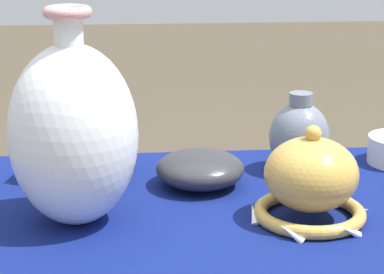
{
  "coord_description": "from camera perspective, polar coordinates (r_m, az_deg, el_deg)",
  "views": [
    {
      "loc": [
        -0.17,
        -1.17,
        1.2
      ],
      "look_at": [
        -0.08,
        -0.04,
        0.85
      ],
      "focal_mm": 70.0,
      "sensor_mm": 36.0,
      "label": 1
    }
  ],
  "objects": [
    {
      "name": "display_table",
      "position": [
        1.29,
        3.68,
        -9.18
      ],
      "size": [
        1.13,
        0.56,
        0.72
      ],
      "color": "olive",
      "rests_on": "ground_plane"
    },
    {
      "name": "bowl_shallow_charcoal",
      "position": [
        1.33,
        0.62,
        -2.45
      ],
      "size": [
        0.16,
        0.16,
        0.06
      ],
      "primitive_type": "ellipsoid",
      "color": "#2D2D33",
      "rests_on": "display_table"
    },
    {
      "name": "mosaic_tile_box",
      "position": [
        1.4,
        -8.46,
        -1.05
      ],
      "size": [
        0.18,
        0.17,
        0.09
      ],
      "rotation": [
        0.0,
        0.0,
        -0.22
      ],
      "color": "#232328",
      "rests_on": "display_table"
    },
    {
      "name": "jar_round_slate",
      "position": [
        1.41,
        8.18,
        0.05
      ],
      "size": [
        0.11,
        0.11,
        0.15
      ],
      "color": "slate",
      "rests_on": "display_table"
    },
    {
      "name": "vase_dome_bell",
      "position": [
        1.19,
        9.04,
        -3.44
      ],
      "size": [
        0.19,
        0.19,
        0.16
      ],
      "color": "gold",
      "rests_on": "display_table"
    },
    {
      "name": "vase_tall_bulbous",
      "position": [
        1.16,
        -9.03,
        0.27
      ],
      "size": [
        0.2,
        0.2,
        0.34
      ],
      "color": "white",
      "rests_on": "display_table"
    }
  ]
}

